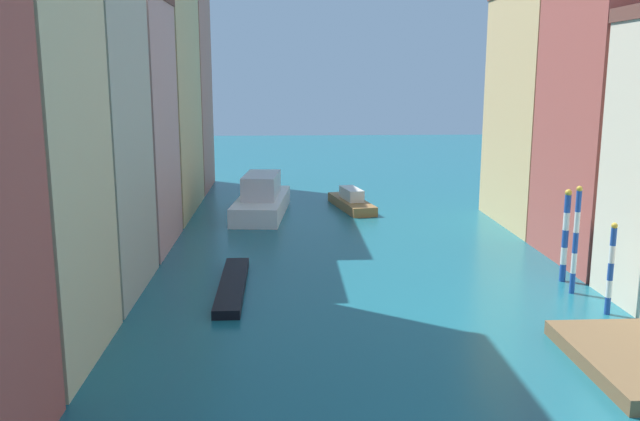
# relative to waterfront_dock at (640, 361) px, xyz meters

# --- Properties ---
(ground_plane) EXTENTS (154.00, 154.00, 0.00)m
(ground_plane) POSITION_rel_waterfront_dock_xyz_m (-8.31, 16.15, -0.27)
(ground_plane) COLOR #196070
(building_left_2) EXTENTS (7.67, 8.05, 22.37)m
(building_left_2) POSITION_rel_waterfront_dock_xyz_m (-22.76, 9.67, 10.92)
(building_left_2) COLOR #BCB299
(building_left_2) RESTS_ON ground
(building_left_3) EXTENTS (7.67, 8.24, 14.60)m
(building_left_3) POSITION_rel_waterfront_dock_xyz_m (-22.76, 18.18, 7.04)
(building_left_3) COLOR tan
(building_left_3) RESTS_ON ground
(building_left_4) EXTENTS (7.67, 11.92, 17.73)m
(building_left_4) POSITION_rel_waterfront_dock_xyz_m (-22.76, 28.61, 8.61)
(building_left_4) COLOR #DBB77A
(building_left_4) RESTS_ON ground
(building_left_5) EXTENTS (7.67, 8.52, 20.09)m
(building_left_5) POSITION_rel_waterfront_dock_xyz_m (-22.76, 39.06, 9.79)
(building_left_5) COLOR #C6705B
(building_left_5) RESTS_ON ground
(building_right_2) EXTENTS (7.67, 8.51, 19.48)m
(building_right_2) POSITION_rel_waterfront_dock_xyz_m (6.15, 13.68, 9.48)
(building_right_2) COLOR #B25147
(building_right_2) RESTS_ON ground
(building_right_3) EXTENTS (7.67, 10.26, 15.94)m
(building_right_3) POSITION_rel_waterfront_dock_xyz_m (6.15, 23.05, 7.71)
(building_right_3) COLOR #DBB77A
(building_right_3) RESTS_ON ground
(waterfront_dock) EXTENTS (4.17, 6.70, 0.54)m
(waterfront_dock) POSITION_rel_waterfront_dock_xyz_m (0.00, 0.00, 0.00)
(waterfront_dock) COLOR brown
(waterfront_dock) RESTS_ON ground
(mooring_pole_0) EXTENTS (0.26, 0.26, 4.00)m
(mooring_pole_0) POSITION_rel_waterfront_dock_xyz_m (1.41, 5.35, 1.77)
(mooring_pole_0) COLOR #1E479E
(mooring_pole_0) RESTS_ON ground
(mooring_pole_1) EXTENTS (0.27, 0.27, 5.08)m
(mooring_pole_1) POSITION_rel_waterfront_dock_xyz_m (1.09, 8.20, 2.31)
(mooring_pole_1) COLOR #1E479E
(mooring_pole_1) RESTS_ON ground
(mooring_pole_2) EXTENTS (0.33, 0.33, 4.61)m
(mooring_pole_2) POSITION_rel_waterfront_dock_xyz_m (1.41, 10.07, 2.09)
(mooring_pole_2) COLOR #1E479E
(mooring_pole_2) RESTS_ON ground
(vaporetto_white) EXTENTS (4.20, 10.33, 2.97)m
(vaporetto_white) POSITION_rel_waterfront_dock_xyz_m (-13.99, 27.28, 0.84)
(vaporetto_white) COLOR white
(vaporetto_white) RESTS_ON ground
(gondola_black) EXTENTS (1.24, 8.29, 0.42)m
(gondola_black) POSITION_rel_waterfront_dock_xyz_m (-14.80, 9.57, -0.06)
(gondola_black) COLOR black
(gondola_black) RESTS_ON ground
(motorboat_0) EXTENTS (3.19, 7.33, 1.56)m
(motorboat_0) POSITION_rel_waterfront_dock_xyz_m (-7.21, 29.11, 0.27)
(motorboat_0) COLOR olive
(motorboat_0) RESTS_ON ground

